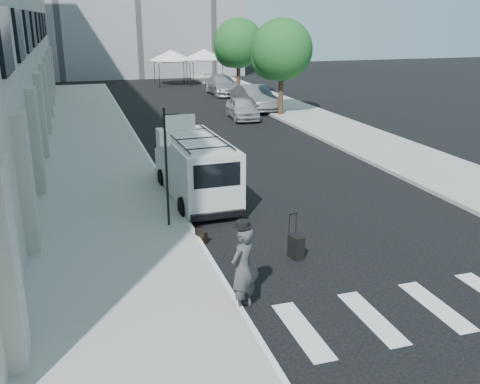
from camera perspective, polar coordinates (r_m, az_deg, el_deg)
ground at (r=14.01m, az=5.44°, el=-7.49°), size 120.00×120.00×0.00m
sidewalk_left at (r=28.24m, az=-15.53°, el=5.31°), size 4.50×48.00×0.15m
sidewalk_right at (r=35.08m, az=6.47°, el=8.27°), size 4.00×56.00×0.15m
sign_pole at (r=15.41m, az=-7.11°, el=5.32°), size 1.03×0.07×3.50m
tree_near at (r=34.19m, az=4.22°, el=14.67°), size 3.80×3.83×6.03m
tree_far at (r=42.68m, az=-0.37°, el=15.41°), size 3.80×3.83×6.03m
tent_left at (r=50.52m, az=-7.34°, el=14.26°), size 4.00×4.00×3.20m
tent_right at (r=51.67m, az=-3.84°, el=14.45°), size 4.00×4.00×3.20m
businessman at (r=11.43m, az=0.28°, el=-8.21°), size 0.84×0.79×1.93m
briefcase at (r=15.14m, az=-4.16°, el=-4.72°), size 0.28×0.45×0.34m
suitcase at (r=14.14m, az=6.01°, el=-5.83°), size 0.34×0.47×1.19m
cargo_van at (r=18.54m, az=-4.80°, el=2.65°), size 2.10×5.62×2.11m
parked_car_a at (r=33.44m, az=0.24°, el=8.93°), size 1.89×4.03×1.33m
parked_car_b at (r=36.66m, az=1.59°, el=9.99°), size 2.01×5.09×1.65m
parked_car_c at (r=44.31m, az=-1.87°, el=11.31°), size 2.13×5.18×1.50m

